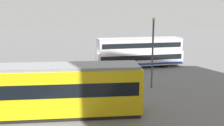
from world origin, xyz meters
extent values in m
plane|color=slate|center=(0.00, 0.00, 0.00)|extent=(160.00, 160.00, 0.00)
cube|color=silver|center=(-5.65, -1.17, 1.20)|extent=(11.17, 3.71, 1.70)
cube|color=silver|center=(-5.65, -1.17, 2.83)|extent=(10.83, 3.57, 1.56)
cube|color=black|center=(-5.65, -1.17, 1.41)|extent=(10.63, 3.68, 0.64)
cube|color=black|center=(-5.65, -1.17, 2.91)|extent=(10.29, 3.54, 0.60)
cube|color=#193FA5|center=(-5.65, -1.17, 0.60)|extent=(10.96, 3.73, 0.24)
cube|color=#B2B2B7|center=(-5.65, -1.17, 3.66)|extent=(10.83, 3.57, 0.10)
cylinder|color=black|center=(-2.27, -0.79, 0.50)|extent=(1.27, 2.55, 1.00)
cylinder|color=black|center=(-8.65, -1.51, 0.50)|extent=(1.27, 2.55, 1.00)
cube|color=yellow|center=(4.55, 12.90, 1.76)|extent=(14.20, 2.63, 3.01)
cube|color=black|center=(4.55, 12.90, 2.06)|extent=(13.63, 2.66, 0.90)
cube|color=gray|center=(4.55, 12.90, 3.36)|extent=(13.92, 2.43, 0.20)
cube|color=black|center=(4.55, 12.90, 0.12)|extent=(13.92, 2.50, 0.25)
cylinder|color=black|center=(3.79, 6.81, 0.42)|extent=(0.14, 0.14, 0.84)
cylinder|color=black|center=(4.00, 6.85, 0.42)|extent=(0.14, 0.14, 0.84)
cylinder|color=maroon|center=(3.90, 6.83, 1.16)|extent=(0.37, 0.37, 0.65)
sphere|color=tan|center=(3.90, 6.83, 1.60)|extent=(0.23, 0.23, 0.23)
cube|color=gray|center=(0.95, 6.43, 1.05)|extent=(8.06, 0.94, 0.06)
cube|color=gray|center=(0.95, 6.43, 0.55)|extent=(8.06, 0.94, 0.06)
cylinder|color=gray|center=(-3.07, 5.99, 0.53)|extent=(0.07, 0.07, 1.05)
cylinder|color=gray|center=(0.95, 6.43, 0.53)|extent=(0.07, 0.07, 1.05)
cylinder|color=gray|center=(4.98, 6.87, 0.53)|extent=(0.07, 0.07, 1.05)
cylinder|color=slate|center=(6.04, 7.29, 1.19)|extent=(0.10, 0.10, 2.39)
cube|color=#1999D8|center=(6.03, 7.33, 1.95)|extent=(1.10, 0.23, 0.67)
cylinder|color=#4C4C51|center=(-4.87, 7.71, 3.07)|extent=(0.16, 0.16, 6.14)
sphere|color=#F2EFCC|center=(-4.87, 7.71, 6.29)|extent=(0.36, 0.36, 0.36)
camera|label=1|loc=(1.08, 28.91, 6.87)|focal=39.17mm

